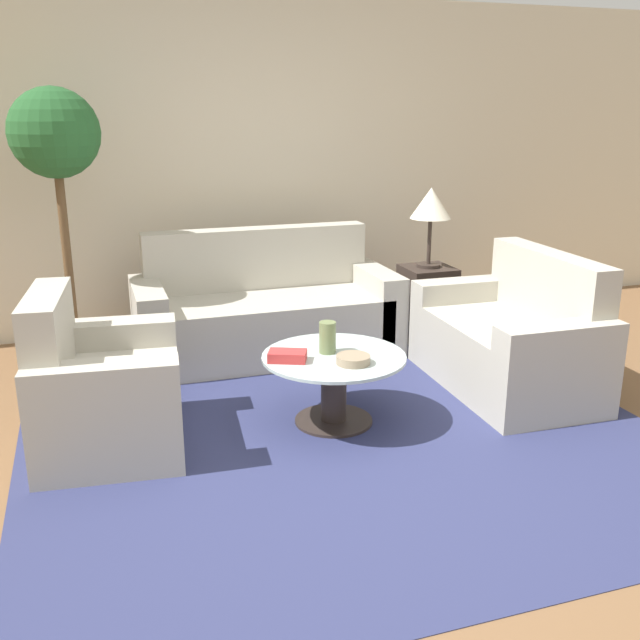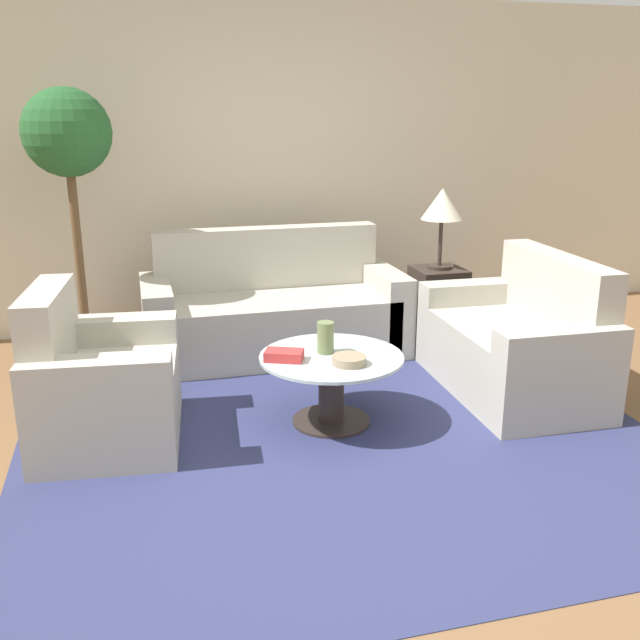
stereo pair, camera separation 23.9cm
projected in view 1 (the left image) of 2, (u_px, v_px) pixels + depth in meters
name	position (u px, v px, depth m)	size (l,w,h in m)	color
ground_plane	(363.00, 470.00, 3.60)	(14.00, 14.00, 0.00)	brown
wall_back	(239.00, 166.00, 5.73)	(10.00, 0.06, 2.60)	beige
rug	(334.00, 421.00, 4.15)	(3.46, 3.51, 0.01)	navy
sofa_main	(265.00, 314.00, 5.26)	(1.88, 0.80, 0.90)	#B2AD9E
armchair	(99.00, 395.00, 3.79)	(0.82, 0.99, 0.86)	#B2AD9E
loveseat	(514.00, 343.00, 4.61)	(0.79, 1.34, 0.88)	#B2AD9E
coffee_table	(334.00, 379.00, 4.07)	(0.82, 0.82, 0.41)	#332823
side_table	(427.00, 304.00, 5.53)	(0.37, 0.37, 0.59)	#332823
table_lamp	(431.00, 206.00, 5.31)	(0.31, 0.31, 0.60)	#332823
potted_plant	(59.00, 182.00, 4.69)	(0.59, 0.59, 1.89)	brown
vase	(328.00, 337.00, 4.04)	(0.10, 0.10, 0.18)	#6B7A4C
bowl	(353.00, 360.00, 3.89)	(0.19, 0.19, 0.05)	gray
book_stack	(287.00, 356.00, 3.93)	(0.24, 0.19, 0.06)	#BC3333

